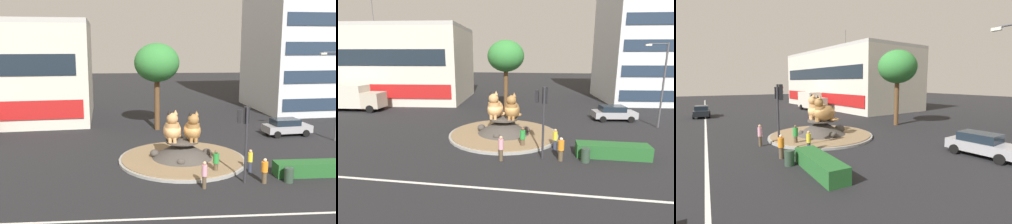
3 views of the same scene
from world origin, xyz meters
The scene contains 18 objects.
ground_plane centered at (0.00, 0.00, 0.00)m, with size 160.00×160.00×0.00m, color black.
lane_centreline centered at (0.00, -8.95, 0.00)m, with size 112.00×0.20×0.01m, color silver.
roundabout_island centered at (0.00, 0.02, 0.54)m, with size 9.13×9.13×1.51m.
cat_statue_calico centered at (-0.72, -0.01, 2.36)m, with size 1.59×2.36×2.33m.
cat_statue_tabby centered at (0.73, -0.08, 2.32)m, with size 1.44×2.27×2.23m.
traffic_light_mast centered at (3.24, -4.50, 3.44)m, with size 0.77×0.47×4.69m.
shophouse_block centered at (-22.43, 15.78, 5.37)m, with size 29.01×15.61×14.59m.
office_tower centered at (20.20, 20.72, 12.49)m, with size 17.93×13.89×24.98m.
clipped_hedge_strip centered at (7.89, -3.65, 0.45)m, with size 4.68×1.20×0.90m, color #235B28.
broadleaf_tree_behind_island centered at (-1.33, 9.93, 6.47)m, with size 4.32×4.32×8.39m.
streetlight_arm centered at (13.72, 4.49, 4.43)m, with size 2.01×0.35×7.72m.
pedestrian_green_shirt centered at (1.87, -2.97, 0.83)m, with size 0.39×0.39×1.60m.
pedestrian_pink_shirt centered at (0.69, -5.35, 0.88)m, with size 0.32×0.32×1.66m.
pedestrian_orange_shirt centered at (4.47, -4.78, 0.81)m, with size 0.40×0.40×1.56m.
pedestrian_yellow_shirt centered at (4.17, -2.81, 0.82)m, with size 0.31×0.31×1.54m.
sedan_on_far_lane centered at (10.45, 6.79, 0.80)m, with size 4.42×2.44×1.53m.
delivery_box_truck centered at (-19.76, 7.13, 1.66)m, with size 7.17×2.86×3.12m.
litter_bin centered at (6.01, -4.74, 0.45)m, with size 0.56×0.56×0.90m.
Camera 2 is at (3.34, -20.62, 6.62)m, focal length 27.53 mm.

